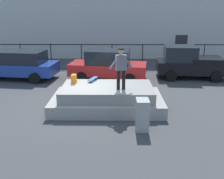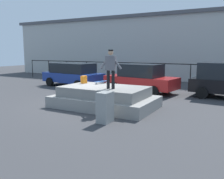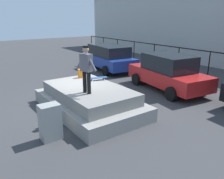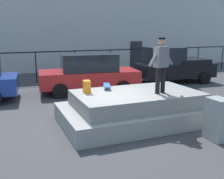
{
  "view_description": "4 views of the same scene",
  "coord_description": "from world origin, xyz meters",
  "px_view_note": "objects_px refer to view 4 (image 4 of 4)",
  "views": [
    {
      "loc": [
        1.33,
        -10.46,
        4.11
      ],
      "look_at": [
        1.19,
        0.87,
        0.56
      ],
      "focal_mm": 41.49,
      "sensor_mm": 36.0,
      "label": 1
    },
    {
      "loc": [
        6.67,
        -9.51,
        2.57
      ],
      "look_at": [
        0.7,
        1.29,
        0.63
      ],
      "focal_mm": 39.15,
      "sensor_mm": 36.0,
      "label": 2
    },
    {
      "loc": [
        8.53,
        -4.29,
        3.61
      ],
      "look_at": [
        1.34,
        0.88,
        0.8
      ],
      "focal_mm": 37.33,
      "sensor_mm": 36.0,
      "label": 3
    },
    {
      "loc": [
        -2.89,
        -7.37,
        2.86
      ],
      "look_at": [
        0.6,
        1.12,
        0.85
      ],
      "focal_mm": 43.88,
      "sensor_mm": 36.0,
      "label": 4
    }
  ],
  "objects_px": {
    "backpack": "(87,87)",
    "car_red_sedan_mid": "(89,73)",
    "utility_box": "(217,119)",
    "skateboard": "(107,85)",
    "car_black_pickup_far": "(172,65)",
    "skateboarder": "(161,62)"
  },
  "relations": [
    {
      "from": "car_red_sedan_mid",
      "to": "car_black_pickup_far",
      "type": "height_order",
      "value": "car_black_pickup_far"
    },
    {
      "from": "skateboarder",
      "to": "utility_box",
      "type": "relative_size",
      "value": 1.49
    },
    {
      "from": "utility_box",
      "to": "car_black_pickup_far",
      "type": "bearing_deg",
      "value": 63.49
    },
    {
      "from": "backpack",
      "to": "car_red_sedan_mid",
      "type": "xyz_separation_m",
      "value": [
        1.39,
        4.15,
        -0.26
      ]
    },
    {
      "from": "skateboard",
      "to": "car_red_sedan_mid",
      "type": "distance_m",
      "value": 3.84
    },
    {
      "from": "skateboard",
      "to": "car_black_pickup_far",
      "type": "relative_size",
      "value": 0.19
    },
    {
      "from": "skateboard",
      "to": "car_black_pickup_far",
      "type": "xyz_separation_m",
      "value": [
        5.53,
        4.33,
        -0.11
      ]
    },
    {
      "from": "backpack",
      "to": "skateboard",
      "type": "bearing_deg",
      "value": -60.1
    },
    {
      "from": "skateboarder",
      "to": "car_black_pickup_far",
      "type": "relative_size",
      "value": 0.39
    },
    {
      "from": "utility_box",
      "to": "car_red_sedan_mid",
      "type": "bearing_deg",
      "value": 101.17
    },
    {
      "from": "skateboarder",
      "to": "skateboard",
      "type": "bearing_deg",
      "value": 134.78
    },
    {
      "from": "skateboard",
      "to": "car_red_sedan_mid",
      "type": "height_order",
      "value": "car_red_sedan_mid"
    },
    {
      "from": "backpack",
      "to": "car_black_pickup_far",
      "type": "bearing_deg",
      "value": -47.84
    },
    {
      "from": "skateboarder",
      "to": "utility_box",
      "type": "bearing_deg",
      "value": -67.18
    },
    {
      "from": "backpack",
      "to": "utility_box",
      "type": "bearing_deg",
      "value": -127.5
    },
    {
      "from": "backpack",
      "to": "car_red_sedan_mid",
      "type": "distance_m",
      "value": 4.39
    },
    {
      "from": "skateboard",
      "to": "skateboarder",
      "type": "bearing_deg",
      "value": -45.22
    },
    {
      "from": "skateboard",
      "to": "backpack",
      "type": "relative_size",
      "value": 2.11
    },
    {
      "from": "skateboard",
      "to": "utility_box",
      "type": "height_order",
      "value": "utility_box"
    },
    {
      "from": "skateboarder",
      "to": "utility_box",
      "type": "distance_m",
      "value": 2.3
    },
    {
      "from": "car_red_sedan_mid",
      "to": "utility_box",
      "type": "distance_m",
      "value": 6.9
    },
    {
      "from": "backpack",
      "to": "utility_box",
      "type": "distance_m",
      "value": 3.84
    }
  ]
}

